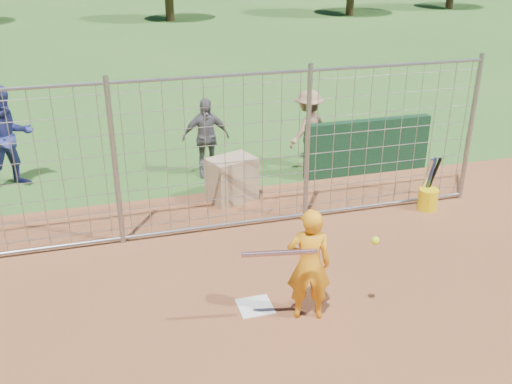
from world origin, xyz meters
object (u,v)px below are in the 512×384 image
object	(u,v)px
batter	(309,265)
equipment_bin	(232,179)
bystander_a	(9,138)
bucket_with_bats	(428,196)
bystander_b	(206,138)
bystander_c	(308,129)

from	to	relation	value
batter	equipment_bin	distance (m)	3.65
bystander_a	bucket_with_bats	world-z (taller)	bystander_a
batter	bystander_a	size ratio (longest dim) A/B	0.76
bystander_a	equipment_bin	distance (m)	4.21
bystander_b	equipment_bin	distance (m)	1.35
bystander_c	bucket_with_bats	bearing A→B (deg)	84.62
bucket_with_bats	bystander_a	bearing A→B (deg)	156.17
bystander_a	bucket_with_bats	size ratio (longest dim) A/B	1.99
bystander_c	bucket_with_bats	xyz separation A→B (m)	(1.26, -2.53, -0.55)
bystander_a	bystander_b	xyz separation A→B (m)	(3.59, -0.48, -0.18)
batter	bystander_b	bearing A→B (deg)	-72.07
bystander_a	bystander_c	size ratio (longest dim) A/B	1.22
bystander_b	bucket_with_bats	distance (m)	4.28
batter	bystander_a	world-z (taller)	bystander_a
bystander_a	bystander_b	world-z (taller)	bystander_a
batter	bystander_c	xyz separation A→B (m)	(1.84, 4.85, 0.06)
batter	equipment_bin	world-z (taller)	batter
batter	bucket_with_bats	world-z (taller)	batter
bystander_b	bystander_a	bearing A→B (deg)	171.70
batter	bystander_b	xyz separation A→B (m)	(-0.26, 4.91, 0.05)
bystander_a	bystander_c	bearing A→B (deg)	-31.58
batter	bystander_c	world-z (taller)	bystander_c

